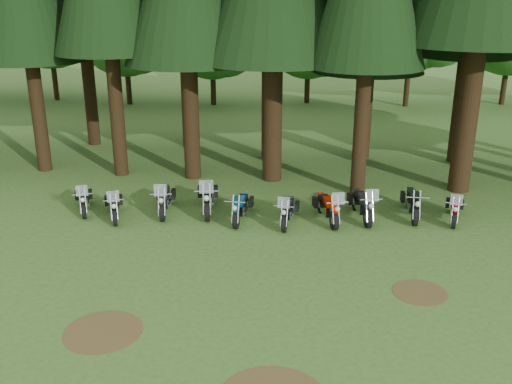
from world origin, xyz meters
TOP-DOWN VIEW (x-y plane):
  - ground at (0.00, 0.00)m, footprint 120.00×120.00m
  - decid_1 at (-15.99, 25.76)m, footprint 7.91×7.69m
  - decid_2 at (-10.43, 24.78)m, footprint 6.72×6.53m
  - decid_3 at (-4.71, 25.13)m, footprint 6.12×5.95m
  - decid_4 at (1.58, 26.32)m, footprint 5.93×5.76m
  - decid_5 at (8.29, 25.71)m, footprint 8.45×8.21m
  - dirt_patch_0 at (-3.00, -2.00)m, footprint 1.80×1.80m
  - dirt_patch_1 at (4.50, 0.50)m, footprint 1.40×1.40m
  - motorcycle_0 at (-6.23, 5.20)m, footprint 0.97×1.97m
  - motorcycle_1 at (-4.98, 4.72)m, footprint 0.94×2.02m
  - motorcycle_2 at (-3.38, 5.33)m, footprint 0.60×2.24m
  - motorcycle_3 at (-1.91, 5.57)m, footprint 0.68×2.47m
  - motorcycle_4 at (-0.67, 4.94)m, footprint 0.36×2.11m
  - motorcycle_5 at (0.91, 4.76)m, footprint 0.48×2.04m
  - motorcycle_6 at (2.23, 5.11)m, footprint 0.85×2.17m
  - motorcycle_7 at (3.39, 5.44)m, footprint 0.69×2.28m
  - motorcycle_8 at (5.12, 5.80)m, footprint 0.34×2.23m
  - motorcycle_9 at (6.47, 5.54)m, footprint 0.69×1.99m

SIDE VIEW (x-z plane):
  - ground at x=0.00m, z-range 0.00..0.00m
  - dirt_patch_0 at x=-3.00m, z-range 0.00..0.01m
  - dirt_patch_1 at x=4.50m, z-range 0.00..0.01m
  - motorcycle_9 at x=6.47m, z-range -0.21..1.04m
  - motorcycle_0 at x=-6.23m, z-range -0.21..1.06m
  - motorcycle_5 at x=0.91m, z-range -0.21..1.07m
  - motorcycle_1 at x=-4.98m, z-range -0.22..1.09m
  - motorcycle_4 at x=-0.67m, z-range 0.01..0.87m
  - motorcycle_6 at x=2.23m, z-range -0.23..1.15m
  - motorcycle_8 at x=5.12m, z-range 0.01..0.92m
  - motorcycle_2 at x=-3.38m, z-range -0.23..1.17m
  - motorcycle_7 at x=3.39m, z-range -0.24..1.20m
  - motorcycle_3 at x=-1.91m, z-range -0.26..1.29m
  - decid_4 at x=1.58m, z-range 0.67..8.07m
  - decid_3 at x=-4.71m, z-range 0.69..8.34m
  - decid_2 at x=-10.43m, z-range 0.76..9.15m
  - decid_1 at x=-15.99m, z-range 0.89..10.77m
  - decid_5 at x=8.29m, z-range 0.95..11.51m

